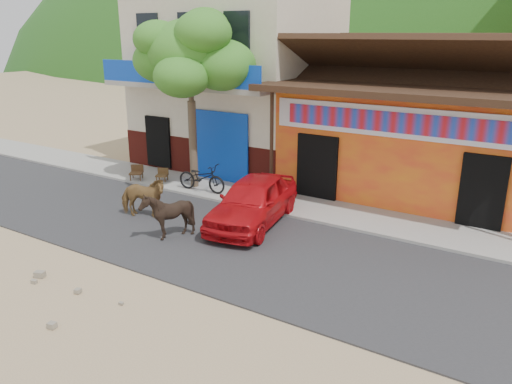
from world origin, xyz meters
TOP-DOWN VIEW (x-y plane):
  - ground at (0.00, 0.00)m, footprint 120.00×120.00m
  - road at (0.00, 2.50)m, footprint 60.00×5.00m
  - sidewalk at (0.00, 6.00)m, footprint 60.00×2.00m
  - dance_club at (2.00, 10.00)m, footprint 8.00×6.00m
  - cafe_building at (-5.50, 10.00)m, footprint 7.00×6.00m
  - tree at (-4.60, 5.80)m, footprint 3.00×3.00m
  - cow_tan at (-4.06, 2.71)m, footprint 1.63×1.19m
  - cow_dark at (-2.35, 1.90)m, footprint 1.48×1.40m
  - red_car at (-1.00, 4.01)m, footprint 2.28×4.26m
  - scooter at (-4.00, 5.46)m, footprint 1.88×0.76m
  - cafe_chair_left at (-6.00, 5.65)m, footprint 0.53×0.53m
  - cafe_chair_right at (-6.95, 5.30)m, footprint 0.62×0.62m

SIDE VIEW (x-z plane):
  - ground at x=0.00m, z-range 0.00..0.00m
  - road at x=0.00m, z-range 0.00..0.04m
  - sidewalk at x=0.00m, z-range 0.00..0.12m
  - cafe_chair_left at x=-6.00m, z-range 0.12..0.97m
  - scooter at x=-4.00m, z-range 0.12..1.09m
  - cafe_chair_right at x=-6.95m, z-range 0.12..1.09m
  - cow_tan at x=-4.06m, z-range 0.04..1.29m
  - cow_dark at x=-2.35m, z-range 0.04..1.36m
  - red_car at x=-1.00m, z-range 0.04..1.42m
  - dance_club at x=2.00m, z-range 0.00..3.60m
  - tree at x=-4.60m, z-range 0.12..6.12m
  - cafe_building at x=-5.50m, z-range 0.00..7.00m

